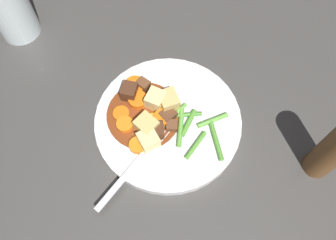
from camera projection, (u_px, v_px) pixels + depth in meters
ground_plane at (168, 124)px, 0.63m from camera, size 3.00×3.00×0.00m
dinner_plate at (168, 122)px, 0.62m from camera, size 0.25×0.25×0.02m
stew_sauce at (144, 115)px, 0.62m from camera, size 0.13×0.13×0.00m
carrot_slice_0 at (137, 145)px, 0.59m from camera, size 0.04×0.04×0.01m
carrot_slice_1 at (138, 100)px, 0.62m from camera, size 0.04×0.04×0.01m
carrot_slice_2 at (163, 121)px, 0.61m from camera, size 0.04×0.04×0.01m
carrot_slice_3 at (135, 85)px, 0.64m from camera, size 0.05×0.05×0.01m
carrot_slice_4 at (125, 125)px, 0.60m from camera, size 0.04×0.04×0.01m
carrot_slice_5 at (121, 114)px, 0.61m from camera, size 0.04×0.04×0.01m
carrot_slice_6 at (154, 123)px, 0.61m from camera, size 0.04×0.04×0.01m
potato_chunk_0 at (168, 101)px, 0.61m from camera, size 0.04×0.04×0.03m
potato_chunk_1 at (156, 100)px, 0.61m from camera, size 0.04×0.04×0.03m
potato_chunk_2 at (148, 140)px, 0.59m from camera, size 0.04×0.04×0.03m
potato_chunk_3 at (146, 125)px, 0.59m from camera, size 0.05×0.04×0.03m
meat_chunk_0 at (129, 92)px, 0.62m from camera, size 0.03×0.03×0.03m
meat_chunk_1 at (143, 85)px, 0.63m from camera, size 0.03×0.03×0.02m
meat_chunk_2 at (172, 126)px, 0.60m from camera, size 0.02×0.02×0.01m
meat_chunk_3 at (170, 115)px, 0.61m from camera, size 0.03×0.03×0.02m
meat_chunk_4 at (157, 130)px, 0.59m from camera, size 0.03×0.03×0.02m
green_bean_0 at (188, 123)px, 0.61m from camera, size 0.03×0.05×0.01m
green_bean_1 at (180, 115)px, 0.61m from camera, size 0.07×0.02×0.01m
green_bean_2 at (175, 115)px, 0.61m from camera, size 0.04×0.05×0.01m
green_bean_3 at (180, 128)px, 0.60m from camera, size 0.01×0.07×0.01m
green_bean_4 at (196, 145)px, 0.59m from camera, size 0.04×0.05×0.01m
green_bean_5 at (216, 140)px, 0.59m from camera, size 0.03×0.07×0.01m
green_bean_6 at (213, 120)px, 0.61m from camera, size 0.05×0.03×0.01m
fork at (136, 164)px, 0.58m from camera, size 0.12×0.15×0.00m
water_glass at (10, 9)px, 0.66m from camera, size 0.08×0.08×0.12m
pepper_mill at (333, 151)px, 0.53m from camera, size 0.04×0.04×0.14m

